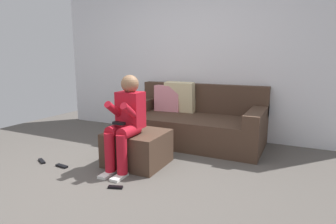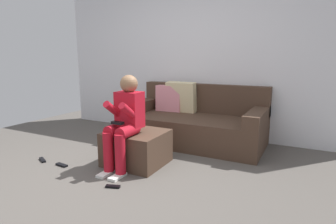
{
  "view_description": "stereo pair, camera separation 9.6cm",
  "coord_description": "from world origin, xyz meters",
  "px_view_note": "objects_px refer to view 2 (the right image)",
  "views": [
    {
      "loc": [
        1.71,
        -2.15,
        1.27
      ],
      "look_at": [
        0.12,
        1.14,
        0.56
      ],
      "focal_mm": 30.02,
      "sensor_mm": 36.0,
      "label": 1
    },
    {
      "loc": [
        1.8,
        -2.11,
        1.27
      ],
      "look_at": [
        0.12,
        1.14,
        0.56
      ],
      "focal_mm": 30.02,
      "sensor_mm": 36.0,
      "label": 2
    }
  ],
  "objects_px": {
    "remote_near_ottoman": "(113,187)",
    "remote_under_side_table": "(42,160)",
    "couch_sectional": "(194,122)",
    "remote_by_storage_bin": "(62,165)",
    "person_seated": "(125,119)",
    "ottoman": "(137,148)"
  },
  "relations": [
    {
      "from": "remote_near_ottoman",
      "to": "remote_under_side_table",
      "type": "height_order",
      "value": "same"
    },
    {
      "from": "couch_sectional",
      "to": "remote_by_storage_bin",
      "type": "bearing_deg",
      "value": -122.22
    },
    {
      "from": "person_seated",
      "to": "remote_by_storage_bin",
      "type": "distance_m",
      "value": 0.97
    },
    {
      "from": "remote_under_side_table",
      "to": "remote_near_ottoman",
      "type": "bearing_deg",
      "value": 18.03
    },
    {
      "from": "remote_near_ottoman",
      "to": "remote_by_storage_bin",
      "type": "distance_m",
      "value": 0.92
    },
    {
      "from": "couch_sectional",
      "to": "remote_near_ottoman",
      "type": "bearing_deg",
      "value": -94.06
    },
    {
      "from": "couch_sectional",
      "to": "remote_under_side_table",
      "type": "relative_size",
      "value": 11.45
    },
    {
      "from": "couch_sectional",
      "to": "person_seated",
      "type": "distance_m",
      "value": 1.4
    },
    {
      "from": "couch_sectional",
      "to": "remote_by_storage_bin",
      "type": "distance_m",
      "value": 1.95
    },
    {
      "from": "couch_sectional",
      "to": "person_seated",
      "type": "bearing_deg",
      "value": -103.02
    },
    {
      "from": "couch_sectional",
      "to": "ottoman",
      "type": "xyz_separation_m",
      "value": [
        -0.28,
        -1.15,
        -0.1
      ]
    },
    {
      "from": "person_seated",
      "to": "remote_under_side_table",
      "type": "xyz_separation_m",
      "value": [
        -1.07,
        -0.29,
        -0.57
      ]
    },
    {
      "from": "remote_by_storage_bin",
      "to": "remote_under_side_table",
      "type": "height_order",
      "value": "same"
    },
    {
      "from": "remote_near_ottoman",
      "to": "remote_by_storage_bin",
      "type": "bearing_deg",
      "value": 150.44
    },
    {
      "from": "couch_sectional",
      "to": "person_seated",
      "type": "xyz_separation_m",
      "value": [
        -0.31,
        -1.33,
        0.28
      ]
    },
    {
      "from": "person_seated",
      "to": "remote_under_side_table",
      "type": "relative_size",
      "value": 6.06
    },
    {
      "from": "remote_near_ottoman",
      "to": "remote_under_side_table",
      "type": "bearing_deg",
      "value": 152.94
    },
    {
      "from": "person_seated",
      "to": "remote_under_side_table",
      "type": "distance_m",
      "value": 1.25
    },
    {
      "from": "ottoman",
      "to": "person_seated",
      "type": "relative_size",
      "value": 0.63
    },
    {
      "from": "remote_near_ottoman",
      "to": "remote_by_storage_bin",
      "type": "xyz_separation_m",
      "value": [
        -0.9,
        0.18,
        0.0
      ]
    },
    {
      "from": "remote_by_storage_bin",
      "to": "person_seated",
      "type": "bearing_deg",
      "value": 28.5
    },
    {
      "from": "remote_by_storage_bin",
      "to": "remote_under_side_table",
      "type": "bearing_deg",
      "value": -175.96
    }
  ]
}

